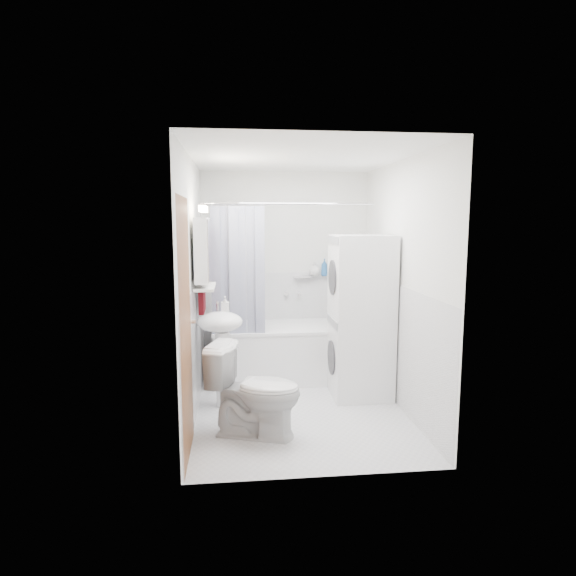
{
  "coord_description": "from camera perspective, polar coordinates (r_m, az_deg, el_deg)",
  "views": [
    {
      "loc": [
        -0.6,
        -4.48,
        1.82
      ],
      "look_at": [
        -0.09,
        0.15,
        1.17
      ],
      "focal_mm": 30.0,
      "sensor_mm": 36.0,
      "label": 1
    }
  ],
  "objects": [
    {
      "name": "shower_curtain",
      "position": [
        5.1,
        -5.98,
        1.49
      ],
      "size": [
        0.55,
        0.02,
        1.45
      ],
      "color": "#151C4A",
      "rests_on": "curtain_rod"
    },
    {
      "name": "washer_dryer",
      "position": [
        5.04,
        8.58,
        -3.36
      ],
      "size": [
        0.61,
        0.6,
        1.68
      ],
      "rotation": [
        0.0,
        0.0,
        -0.01
      ],
      "color": "white",
      "rests_on": "ground"
    },
    {
      "name": "medicine_cabinet",
      "position": [
        4.6,
        -10.07,
        4.65
      ],
      "size": [
        0.13,
        0.5,
        0.71
      ],
      "color": "white",
      "rests_on": "room_walls"
    },
    {
      "name": "door",
      "position": [
        4.03,
        -11.12,
        -3.94
      ],
      "size": [
        0.05,
        2.0,
        2.0
      ],
      "color": "brown",
      "rests_on": "ground"
    },
    {
      "name": "shower_caddy",
      "position": [
        5.82,
        1.8,
        1.32
      ],
      "size": [
        0.22,
        0.06,
        0.02
      ],
      "primitive_type": "cube",
      "color": "silver",
      "rests_on": "room_walls"
    },
    {
      "name": "wainscot",
      "position": [
        4.96,
        0.89,
        -6.28
      ],
      "size": [
        1.98,
        2.58,
        2.58
      ],
      "color": "white",
      "rests_on": "ground"
    },
    {
      "name": "floor",
      "position": [
        4.87,
        1.32,
        -13.99
      ],
      "size": [
        2.6,
        2.6,
        0.0
      ],
      "primitive_type": "plane",
      "color": "silver",
      "rests_on": "ground"
    },
    {
      "name": "towel",
      "position": [
        4.86,
        -10.22,
        2.41
      ],
      "size": [
        0.07,
        0.37,
        0.88
      ],
      "color": "#4C0A17",
      "rests_on": "room_walls"
    },
    {
      "name": "sink",
      "position": [
        4.75,
        -7.97,
        -5.73
      ],
      "size": [
        0.44,
        0.37,
        1.04
      ],
      "color": "white",
      "rests_on": "ground"
    },
    {
      "name": "soap_pump",
      "position": [
        4.81,
        -7.46,
        -2.54
      ],
      "size": [
        0.08,
        0.17,
        0.08
      ],
      "primitive_type": "imported",
      "color": "gray",
      "rests_on": "sink"
    },
    {
      "name": "shelf_cup",
      "position": [
        4.74,
        -9.71,
        1.09
      ],
      "size": [
        0.1,
        0.09,
        0.1
      ],
      "primitive_type": "imported",
      "color": "gray",
      "rests_on": "shelf"
    },
    {
      "name": "toilet",
      "position": [
        4.18,
        -3.9,
        -12.1
      ],
      "size": [
        0.89,
        0.67,
        0.77
      ],
      "primitive_type": "imported",
      "rotation": [
        0.0,
        0.0,
        1.25
      ],
      "color": "white",
      "rests_on": "ground"
    },
    {
      "name": "tub_spout",
      "position": [
        5.85,
        1.29,
        -0.65
      ],
      "size": [
        0.04,
        0.12,
        0.04
      ],
      "primitive_type": "cylinder",
      "rotation": [
        1.57,
        0.0,
        0.0
      ],
      "color": "silver",
      "rests_on": "room_walls"
    },
    {
      "name": "curtain_rod",
      "position": [
        5.11,
        0.06,
        9.96
      ],
      "size": [
        1.83,
        0.02,
        0.02
      ],
      "primitive_type": "cylinder",
      "rotation": [
        0.0,
        1.57,
        0.0
      ],
      "color": "silver",
      "rests_on": "room_walls"
    },
    {
      "name": "bathtub",
      "position": [
        5.63,
        -0.32,
        -7.24
      ],
      "size": [
        1.65,
        0.78,
        0.63
      ],
      "color": "white",
      "rests_on": "ground"
    },
    {
      "name": "room_walls",
      "position": [
        4.53,
        1.38,
        3.73
      ],
      "size": [
        2.6,
        2.6,
        2.6
      ],
      "color": "white",
      "rests_on": "ground"
    },
    {
      "name": "shampoo_b",
      "position": [
        5.85,
        4.32,
        1.84
      ],
      "size": [
        0.08,
        0.21,
        0.08
      ],
      "primitive_type": "imported",
      "color": "#275E9E",
      "rests_on": "shower_caddy"
    },
    {
      "name": "shampoo_a",
      "position": [
        5.83,
        3.17,
        2.08
      ],
      "size": [
        0.13,
        0.17,
        0.13
      ],
      "primitive_type": "imported",
      "color": "gray",
      "rests_on": "shower_caddy"
    },
    {
      "name": "shelf_bottle",
      "position": [
        4.48,
        -9.91,
        0.49
      ],
      "size": [
        0.07,
        0.18,
        0.07
      ],
      "primitive_type": "imported",
      "color": "gray",
      "rests_on": "shelf"
    },
    {
      "name": "shelf",
      "position": [
        4.63,
        -9.78,
        0.14
      ],
      "size": [
        0.18,
        0.54,
        0.02
      ],
      "primitive_type": "cube",
      "color": "silver",
      "rests_on": "room_walls"
    }
  ]
}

